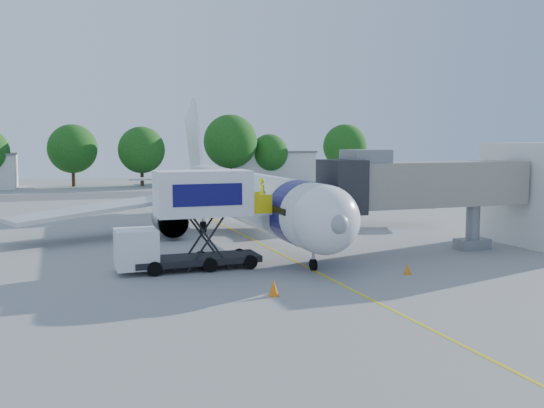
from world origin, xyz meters
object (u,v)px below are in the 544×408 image
object	(u,v)px
jet_bridge	(415,185)
ground_tug	(403,277)
catering_hiloader	(192,220)
aircraft	(242,196)

from	to	relation	value
jet_bridge	ground_tug	bearing A→B (deg)	-125.28
ground_tug	catering_hiloader	bearing A→B (deg)	110.47
aircraft	ground_tug	bearing A→B (deg)	-83.93
aircraft	catering_hiloader	distance (m)	12.76
ground_tug	jet_bridge	bearing A→B (deg)	30.31
aircraft	ground_tug	world-z (taller)	aircraft
jet_bridge	catering_hiloader	distance (m)	14.34
ground_tug	aircraft	bearing A→B (deg)	71.66
jet_bridge	ground_tug	distance (m)	10.86
aircraft	ground_tug	distance (m)	19.72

